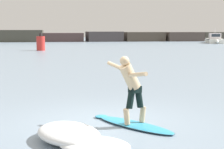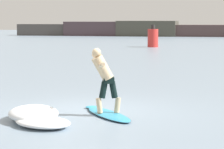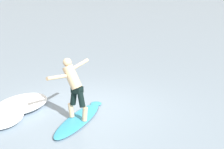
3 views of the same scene
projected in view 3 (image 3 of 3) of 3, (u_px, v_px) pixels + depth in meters
The scene contains 5 objects.
ground_plane at pixel (85, 108), 8.94m from camera, with size 200.00×200.00×0.00m, color #7B90A2.
surfboard at pixel (79, 119), 8.16m from camera, with size 1.81×2.29×0.21m.
surfer at pixel (73, 84), 7.89m from camera, with size 0.88×1.46×1.59m.
wave_foam_at_tail at pixel (3, 117), 8.12m from camera, with size 1.73×1.59×0.21m.
wave_foam_at_nose at pixel (21, 104), 8.80m from camera, with size 1.70×1.98×0.34m.
Camera 3 is at (7.25, -4.00, 3.59)m, focal length 50.00 mm.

